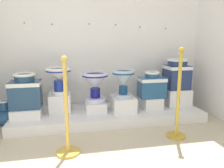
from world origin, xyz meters
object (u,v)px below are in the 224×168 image
object	(u,v)px
antique_toilet_tall_cobalt	(95,82)
info_placard_third	(91,27)
plinth_block_leftmost	(60,103)
stanchion_post_near_right	(178,108)
plinth_block_broad_patterned	(151,102)
info_placard_sixth	(168,31)
plinth_block_central_ornate	(123,104)
info_placard_second	(55,27)
antique_toilet_squat_floral	(26,91)
plinth_block_tall_cobalt	(95,106)
plinth_block_squat_floral	(27,112)
decorative_vase_corner	(5,116)
antique_toilet_broad_patterned	(152,85)
info_placard_first	(27,26)
antique_toilet_central_ornate	(123,79)
info_placard_fifth	(142,30)
antique_toilet_leftmost	(59,75)
info_placard_fourth	(118,27)
stanchion_post_near_left	(67,125)
plinth_block_slender_white	(175,96)
antique_toilet_slender_white	(177,73)

from	to	relation	value
antique_toilet_tall_cobalt	info_placard_third	bearing A→B (deg)	89.06
plinth_block_leftmost	stanchion_post_near_right	xyz separation A→B (m)	(1.39, -0.85, 0.09)
plinth_block_broad_patterned	info_placard_sixth	size ratio (longest dim) A/B	2.71
plinth_block_central_ornate	info_placard_third	bearing A→B (deg)	127.13
info_placard_second	antique_toilet_squat_floral	bearing A→B (deg)	-128.38
plinth_block_tall_cobalt	stanchion_post_near_right	world-z (taller)	stanchion_post_near_right
plinth_block_squat_floral	decorative_vase_corner	size ratio (longest dim) A/B	1.02
antique_toilet_broad_patterned	plinth_block_broad_patterned	bearing A→B (deg)	0.00
info_placard_first	antique_toilet_central_ornate	bearing A→B (deg)	-21.04
plinth_block_leftmost	info_placard_sixth	xyz separation A→B (m)	(1.79, 0.35, 1.05)
antique_toilet_tall_cobalt	plinth_block_central_ornate	distance (m)	0.51
antique_toilet_squat_floral	antique_toilet_tall_cobalt	distance (m)	0.94
plinth_block_leftmost	decorative_vase_corner	bearing A→B (deg)	-170.73
antique_toilet_tall_cobalt	info_placard_fifth	world-z (taller)	info_placard_fifth
antique_toilet_tall_cobalt	stanchion_post_near_right	xyz separation A→B (m)	(0.89, -0.76, -0.20)
antique_toilet_leftmost	info_placard_first	distance (m)	0.89
antique_toilet_squat_floral	info_placard_fourth	size ratio (longest dim) A/B	4.11
info_placard_fourth	antique_toilet_broad_patterned	bearing A→B (deg)	-45.55
info_placard_third	decorative_vase_corner	bearing A→B (deg)	-159.32
info_placard_fifth	info_placard_sixth	size ratio (longest dim) A/B	1.28
antique_toilet_leftmost	info_placard_second	xyz separation A→B (m)	(-0.04, 0.35, 0.68)
plinth_block_tall_cobalt	info_placard_first	size ratio (longest dim) A/B	2.54
info_placard_fifth	info_placard_sixth	bearing A→B (deg)	-0.00
antique_toilet_squat_floral	plinth_block_broad_patterned	distance (m)	1.82
plinth_block_leftmost	stanchion_post_near_left	distance (m)	1.00
plinth_block_squat_floral	info_placard_second	size ratio (longest dim) A/B	2.72
antique_toilet_leftmost	decorative_vase_corner	bearing A→B (deg)	-170.73
plinth_block_leftmost	info_placard_first	world-z (taller)	info_placard_first
antique_toilet_tall_cobalt	stanchion_post_near_right	distance (m)	1.19
antique_toilet_central_ornate	antique_toilet_broad_patterned	bearing A→B (deg)	8.84
decorative_vase_corner	plinth_block_central_ornate	bearing A→B (deg)	-1.71
plinth_block_leftmost	info_placard_third	size ratio (longest dim) A/B	2.18
antique_toilet_central_ornate	plinth_block_broad_patterned	bearing A→B (deg)	8.84
antique_toilet_leftmost	antique_toilet_tall_cobalt	world-z (taller)	antique_toilet_leftmost
antique_toilet_broad_patterned	plinth_block_slender_white	distance (m)	0.52
antique_toilet_tall_cobalt	antique_toilet_slender_white	bearing A→B (deg)	4.17
plinth_block_tall_cobalt	antique_toilet_central_ornate	distance (m)	0.57
plinth_block_slender_white	info_placard_fifth	world-z (taller)	info_placard_fifth
antique_toilet_leftmost	info_placard_fifth	xyz separation A→B (m)	(1.34, 0.35, 0.66)
antique_toilet_broad_patterned	antique_toilet_leftmost	bearing A→B (deg)	176.07
antique_toilet_tall_cobalt	decorative_vase_corner	xyz separation A→B (m)	(-1.22, -0.03, -0.41)
plinth_block_broad_patterned	antique_toilet_central_ornate	bearing A→B (deg)	-171.16
plinth_block_slender_white	info_placard_first	distance (m)	2.53
antique_toilet_leftmost	plinth_block_broad_patterned	distance (m)	1.44
antique_toilet_squat_floral	info_placard_third	bearing A→B (deg)	27.55
plinth_block_squat_floral	antique_toilet_leftmost	xyz separation A→B (m)	(0.43, 0.14, 0.47)
info_placard_second	info_placard_fifth	size ratio (longest dim) A/B	0.89
info_placard_third	stanchion_post_near_left	size ratio (longest dim) A/B	0.14
antique_toilet_slender_white	info_placard_third	xyz separation A→B (m)	(-1.31, 0.34, 0.72)
stanchion_post_near_right	antique_toilet_central_ornate	bearing A→B (deg)	125.60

